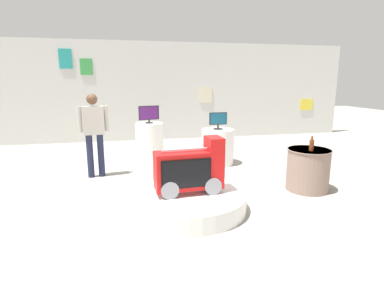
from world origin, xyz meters
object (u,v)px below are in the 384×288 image
display_pedestal_center_rear (218,147)px  novelty_firetruck_tv (190,171)px  tv_on_left_rear (149,114)px  side_table_round (308,169)px  tv_on_center_rear (218,120)px  bottle_on_side_table (312,145)px  main_display_pedestal (189,201)px  shopper_browsing_near_truck (94,129)px  display_pedestal_left_rear (150,138)px

display_pedestal_center_rear → novelty_firetruck_tv: bearing=-115.9°
tv_on_left_rear → side_table_round: 4.08m
novelty_firetruck_tv → tv_on_center_rear: 2.56m
display_pedestal_center_rear → side_table_round: bearing=-62.1°
tv_on_left_rear → bottle_on_side_table: bearing=-54.2°
main_display_pedestal → bottle_on_side_table: bearing=7.2°
bottle_on_side_table → shopper_browsing_near_truck: (-3.55, 1.62, 0.13)m
novelty_firetruck_tv → tv_on_left_rear: 3.63m
display_pedestal_center_rear → shopper_browsing_near_truck: shopper_browsing_near_truck is taller
novelty_firetruck_tv → shopper_browsing_near_truck: shopper_browsing_near_truck is taller
novelty_firetruck_tv → tv_on_left_rear: bearing=94.7°
tv_on_left_rear → side_table_round: bearing=-53.1°
display_pedestal_center_rear → shopper_browsing_near_truck: size_ratio=0.49×
main_display_pedestal → tv_on_left_rear: (-0.28, 3.58, 0.89)m
main_display_pedestal → bottle_on_side_table: 2.23m
novelty_firetruck_tv → display_pedestal_left_rear: 3.61m
display_pedestal_left_rear → shopper_browsing_near_truck: shopper_browsing_near_truck is taller
main_display_pedestal → tv_on_left_rear: size_ratio=3.21×
tv_on_center_rear → bottle_on_side_table: bearing=-63.9°
tv_on_left_rear → shopper_browsing_near_truck: shopper_browsing_near_truck is taller
side_table_round → bottle_on_side_table: size_ratio=2.97×
display_pedestal_left_rear → display_pedestal_center_rear: bearing=-43.1°
display_pedestal_left_rear → tv_on_left_rear: 0.63m
main_display_pedestal → shopper_browsing_near_truck: shopper_browsing_near_truck is taller
main_display_pedestal → side_table_round: 2.18m
novelty_firetruck_tv → display_pedestal_left_rear: bearing=94.7°
main_display_pedestal → display_pedestal_center_rear: size_ratio=2.11×
novelty_firetruck_tv → bottle_on_side_table: novelty_firetruck_tv is taller
tv_on_center_rear → shopper_browsing_near_truck: bearing=-171.5°
tv_on_left_rear → shopper_browsing_near_truck: size_ratio=0.32×
side_table_round → shopper_browsing_near_truck: bearing=156.9°
tv_on_center_rear → bottle_on_side_table: 2.24m
display_pedestal_center_rear → tv_on_center_rear: 0.59m
tv_on_left_rear → display_pedestal_center_rear: size_ratio=0.66×
display_pedestal_center_rear → bottle_on_side_table: size_ratio=3.23×
main_display_pedestal → display_pedestal_center_rear: display_pedestal_center_rear is taller
main_display_pedestal → shopper_browsing_near_truck: bearing=127.5°
tv_on_left_rear → tv_on_center_rear: 1.92m
tv_on_left_rear → bottle_on_side_table: size_ratio=2.12×
tv_on_center_rear → shopper_browsing_near_truck: size_ratio=0.25×
tv_on_center_rear → side_table_round: size_ratio=0.55×
tv_on_left_rear → tv_on_center_rear: (1.40, -1.31, -0.03)m
main_display_pedestal → novelty_firetruck_tv: bearing=-16.4°
tv_on_center_rear → bottle_on_side_table: (0.98, -2.00, -0.18)m
tv_on_left_rear → shopper_browsing_near_truck: (-1.17, -1.70, -0.09)m
tv_on_left_rear → display_pedestal_center_rear: 2.02m
side_table_round → shopper_browsing_near_truck: shopper_browsing_near_truck is taller
novelty_firetruck_tv → tv_on_left_rear: (-0.30, 3.59, 0.45)m
novelty_firetruck_tv → tv_on_left_rear: tv_on_left_rear is taller
side_table_round → bottle_on_side_table: bearing=-108.9°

